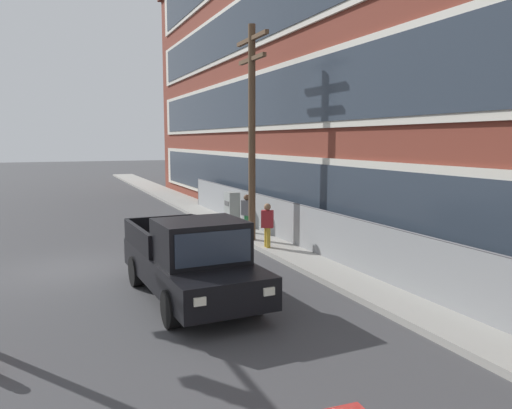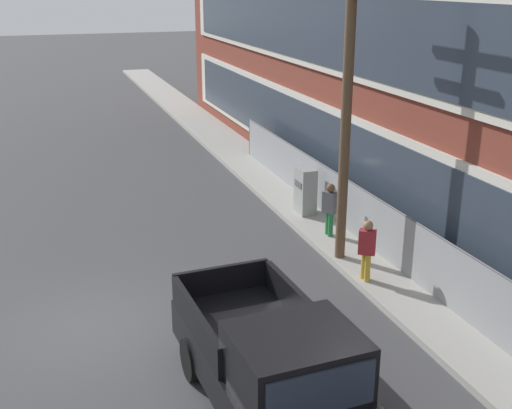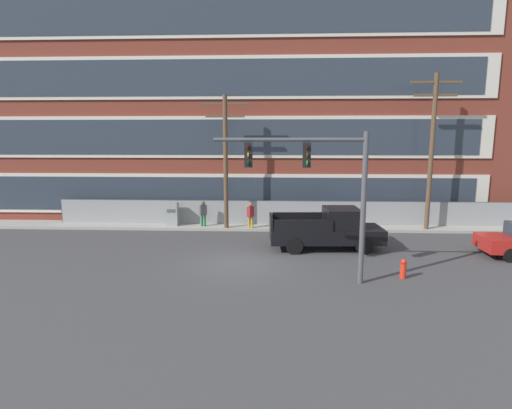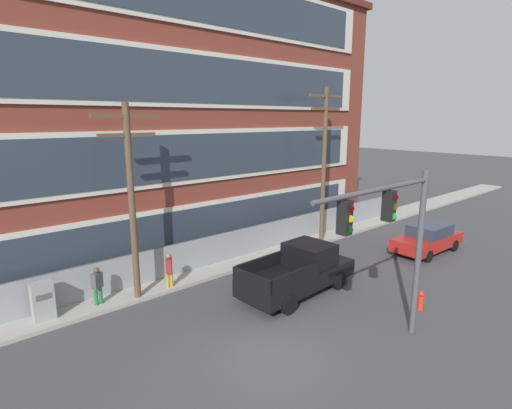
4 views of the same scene
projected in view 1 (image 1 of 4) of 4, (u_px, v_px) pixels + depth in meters
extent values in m
plane|color=#424244|center=(70.00, 270.00, 14.87)|extent=(160.00, 160.00, 0.00)
cube|color=#9E9B93|center=(286.00, 247.00, 17.64)|extent=(80.00, 2.03, 0.16)
cube|color=brown|center=(369.00, 66.00, 22.31)|extent=(39.81, 9.75, 14.24)
cube|color=beige|center=(268.00, 185.00, 21.07)|extent=(36.63, 0.10, 2.56)
cube|color=#2D3844|center=(267.00, 185.00, 21.05)|extent=(35.03, 0.06, 2.14)
cube|color=beige|center=(269.00, 99.00, 20.61)|extent=(36.63, 0.10, 2.56)
cube|color=#2D3844|center=(267.00, 99.00, 20.59)|extent=(35.03, 0.06, 2.14)
cube|color=beige|center=(269.00, 9.00, 20.15)|extent=(36.63, 0.10, 2.56)
cube|color=#2D3844|center=(268.00, 9.00, 20.13)|extent=(35.03, 0.06, 2.14)
cube|color=gray|center=(346.00, 244.00, 14.63)|extent=(30.53, 0.04, 1.63)
cylinder|color=#4C4C51|center=(199.00, 193.00, 28.57)|extent=(0.06, 0.06, 1.63)
cylinder|color=#4C4C51|center=(347.00, 216.00, 14.52)|extent=(30.53, 0.05, 0.05)
cube|color=black|center=(190.00, 269.00, 12.06)|extent=(5.58, 2.34, 0.70)
cube|color=black|center=(200.00, 241.00, 11.27)|extent=(1.74, 1.98, 0.95)
cube|color=#283342|center=(214.00, 248.00, 10.52)|extent=(0.14, 1.70, 0.71)
cube|color=black|center=(210.00, 231.00, 13.51)|extent=(2.75, 0.26, 0.56)
cube|color=black|center=(138.00, 238.00, 12.67)|extent=(2.75, 0.26, 0.56)
cube|color=black|center=(160.00, 226.00, 14.40)|extent=(0.20, 1.99, 0.56)
cylinder|color=black|center=(255.00, 296.00, 11.05)|extent=(0.81, 0.30, 0.80)
cylinder|color=black|center=(171.00, 309.00, 10.23)|extent=(0.81, 0.30, 0.80)
cylinder|color=black|center=(204.00, 263.00, 13.99)|extent=(0.81, 0.30, 0.80)
cylinder|color=black|center=(136.00, 271.00, 13.17)|extent=(0.81, 0.30, 0.80)
cube|color=white|center=(269.00, 291.00, 9.89)|extent=(0.07, 0.24, 0.16)
cube|color=white|center=(200.00, 302.00, 9.27)|extent=(0.07, 0.24, 0.16)
cylinder|color=brown|center=(252.00, 137.00, 18.07)|extent=(0.26, 0.26, 7.90)
cube|color=brown|center=(252.00, 39.00, 17.63)|extent=(2.64, 0.14, 0.14)
cube|color=brown|center=(252.00, 59.00, 17.72)|extent=(2.24, 0.14, 0.14)
cube|color=#939993|center=(232.00, 210.00, 21.75)|extent=(0.73, 0.49, 1.60)
cube|color=#515151|center=(227.00, 203.00, 21.61)|extent=(0.51, 0.02, 0.20)
cylinder|color=#236B38|center=(246.00, 225.00, 20.08)|extent=(0.14, 0.14, 0.85)
cylinder|color=#236B38|center=(248.00, 226.00, 19.91)|extent=(0.14, 0.14, 0.85)
cube|color=#4C4C51|center=(247.00, 208.00, 19.90)|extent=(0.47, 0.40, 0.60)
sphere|color=brown|center=(247.00, 197.00, 19.85)|extent=(0.24, 0.24, 0.24)
cylinder|color=#B7932D|center=(266.00, 239.00, 17.27)|extent=(0.14, 0.14, 0.85)
cylinder|color=#B7932D|center=(268.00, 240.00, 17.11)|extent=(0.14, 0.14, 0.85)
cube|color=maroon|center=(267.00, 219.00, 17.10)|extent=(0.42, 0.47, 0.60)
sphere|color=#8C6647|center=(267.00, 207.00, 17.04)|extent=(0.24, 0.24, 0.24)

